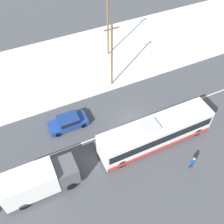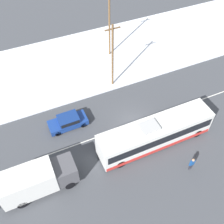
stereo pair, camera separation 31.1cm
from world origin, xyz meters
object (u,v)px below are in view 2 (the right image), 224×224
Objects in this scene: city_bus at (155,133)px; utility_pole_roadside at (113,56)px; box_truck at (36,180)px; pedestrian_at_stop at (192,163)px; sedan_car at (68,121)px; utility_pole_snowlot at (109,26)px.

utility_pole_roadside is (-0.25, 9.82, 2.78)m from city_bus.
pedestrian_at_stop is (13.60, -3.88, -0.62)m from box_truck.
utility_pole_roadside is (11.72, 10.02, 2.66)m from box_truck.
utility_pole_snowlot is at bearing -133.01° from sedan_car.
box_truck is 15.65m from utility_pole_roadside.
sedan_car is at bearing 51.89° from box_truck.
box_truck is 14.16m from pedestrian_at_stop.
utility_pole_snowlot is (13.89, 15.84, 2.85)m from box_truck.
city_bus is 9.32m from sedan_car.
pedestrian_at_stop is at bearing 132.47° from sedan_car.
city_bus is at bearing -97.04° from utility_pole_snowlot.
sedan_car is at bearing -149.87° from utility_pole_roadside.
city_bus is 4.43m from pedestrian_at_stop.
city_bus reaches higher than pedestrian_at_stop.
utility_pole_snowlot is at bearing 48.74° from box_truck.
box_truck is at bearing 51.89° from sedan_car.
city_bus reaches higher than box_truck.
utility_pole_roadside is 0.96× the size of utility_pole_snowlot.
utility_pole_snowlot reaches higher than pedestrian_at_stop.
box_truck is (-11.96, -0.20, 0.12)m from city_bus.
pedestrian_at_stop is 14.41m from utility_pole_roadside.
city_bus is 2.85× the size of sedan_car.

